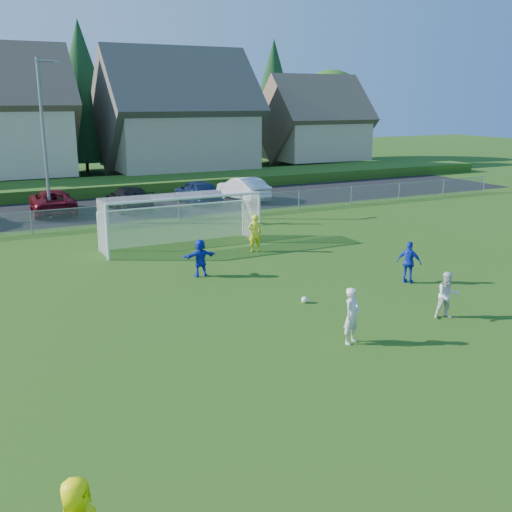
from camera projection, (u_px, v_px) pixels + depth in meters
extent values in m
plane|color=#193D0C|center=(403.00, 387.00, 14.52)|extent=(160.00, 160.00, 0.00)
plane|color=black|center=(121.00, 208.00, 38.33)|extent=(60.00, 60.00, 0.00)
cube|color=#1E420F|center=(95.00, 187.00, 44.73)|extent=(70.00, 6.00, 0.80)
sphere|color=white|center=(304.00, 300.00, 20.47)|extent=(0.22, 0.22, 0.22)
imported|color=silver|center=(352.00, 316.00, 16.93)|extent=(0.71, 0.61, 1.64)
imported|color=silver|center=(447.00, 295.00, 18.87)|extent=(0.89, 0.79, 1.53)
imported|color=#132BB6|center=(409.00, 262.00, 22.55)|extent=(0.84, 1.00, 1.60)
imported|color=#132BB6|center=(200.00, 258.00, 23.41)|extent=(1.38, 0.45, 1.49)
imported|color=yellow|center=(255.00, 233.00, 27.20)|extent=(0.71, 0.55, 1.71)
imported|color=#5B0A13|center=(52.00, 201.00, 36.40)|extent=(2.69, 5.39, 1.47)
imported|color=black|center=(129.00, 198.00, 37.36)|extent=(2.12, 5.14, 1.49)
imported|color=#132245|center=(197.00, 191.00, 39.82)|extent=(2.11, 4.79, 1.60)
imported|color=silver|center=(243.00, 189.00, 41.18)|extent=(2.13, 4.92, 1.57)
cylinder|color=white|center=(107.00, 233.00, 25.63)|extent=(0.12, 0.12, 2.44)
cylinder|color=white|center=(259.00, 218.00, 28.77)|extent=(0.12, 0.12, 2.44)
cylinder|color=white|center=(187.00, 198.00, 26.89)|extent=(7.30, 0.12, 0.12)
cylinder|color=white|center=(99.00, 232.00, 27.27)|extent=(0.08, 0.08, 1.80)
cylinder|color=white|center=(243.00, 218.00, 30.41)|extent=(0.08, 0.08, 1.80)
cylinder|color=white|center=(174.00, 206.00, 28.61)|extent=(7.30, 0.08, 0.08)
cube|color=silver|center=(175.00, 225.00, 28.84)|extent=(7.30, 0.02, 1.80)
cube|color=silver|center=(102.00, 229.00, 26.41)|extent=(0.02, 1.80, 2.44)
cube|color=silver|center=(251.00, 215.00, 29.55)|extent=(0.02, 1.80, 2.44)
cube|color=silver|center=(180.00, 195.00, 27.67)|extent=(7.30, 1.80, 0.02)
cube|color=gray|center=(144.00, 203.00, 33.27)|extent=(52.00, 0.03, 0.03)
cube|color=gray|center=(144.00, 213.00, 33.42)|extent=(52.00, 0.02, 1.14)
cylinder|color=gray|center=(144.00, 213.00, 33.42)|extent=(0.06, 0.06, 1.20)
cylinder|color=gray|center=(484.00, 184.00, 44.63)|extent=(0.06, 0.06, 1.20)
cylinder|color=slate|center=(44.00, 140.00, 33.95)|extent=(0.18, 0.18, 9.00)
cylinder|color=slate|center=(46.00, 61.00, 33.07)|extent=(1.20, 0.12, 0.12)
cube|color=slate|center=(58.00, 62.00, 33.34)|extent=(0.36, 0.18, 0.12)
cube|color=tan|center=(177.00, 139.00, 53.93)|extent=(12.00, 10.00, 5.00)
pyramid|color=#4C473F|center=(174.00, 45.00, 51.89)|extent=(13.20, 11.00, 5.52)
cube|color=tan|center=(313.00, 139.00, 61.39)|extent=(9.00, 8.00, 4.00)
pyramid|color=brown|center=(315.00, 74.00, 59.76)|extent=(9.90, 8.80, 4.41)
cylinder|color=#382616|center=(87.00, 166.00, 56.79)|extent=(0.30, 0.30, 1.20)
cone|color=#143819|center=(82.00, 91.00, 55.04)|extent=(7.28, 7.28, 12.60)
cylinder|color=#382616|center=(180.00, 146.00, 62.48)|extent=(0.36, 0.36, 3.96)
sphere|color=#2B5B19|center=(178.00, 98.00, 61.25)|extent=(8.36, 8.36, 8.36)
cylinder|color=#382616|center=(273.00, 157.00, 65.41)|extent=(0.30, 0.30, 1.20)
cone|color=#143819|center=(273.00, 96.00, 63.77)|extent=(6.76, 6.76, 11.70)
cylinder|color=#382616|center=(330.00, 143.00, 69.42)|extent=(0.36, 0.36, 3.60)
sphere|color=#2B5B19|center=(331.00, 104.00, 68.30)|extent=(7.60, 7.60, 7.60)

